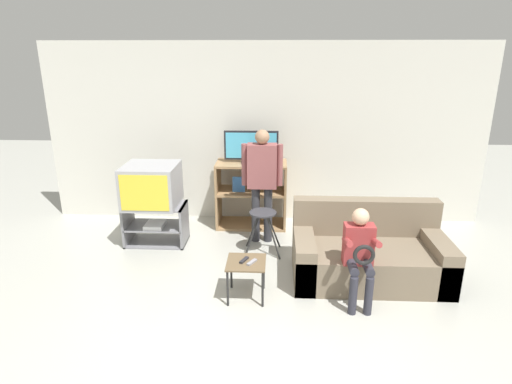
# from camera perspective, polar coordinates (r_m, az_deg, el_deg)

# --- Properties ---
(ground_plane) EXTENTS (18.00, 18.00, 0.00)m
(ground_plane) POSITION_cam_1_polar(r_m,az_deg,el_deg) (3.82, -0.53, -21.74)
(ground_plane) COLOR #ADADA3
(wall_back) EXTENTS (6.40, 0.06, 2.60)m
(wall_back) POSITION_cam_1_polar(r_m,az_deg,el_deg) (6.30, 1.16, 7.70)
(wall_back) COLOR silver
(wall_back) RESTS_ON ground_plane
(tv_stand) EXTENTS (0.79, 0.46, 0.54)m
(tv_stand) POSITION_cam_1_polar(r_m,az_deg,el_deg) (5.85, -13.18, -4.20)
(tv_stand) COLOR slate
(tv_stand) RESTS_ON ground_plane
(television_main) EXTENTS (0.68, 0.66, 0.54)m
(television_main) POSITION_cam_1_polar(r_m,az_deg,el_deg) (5.68, -13.77, 0.88)
(television_main) COLOR #9E9EA3
(television_main) RESTS_ON tv_stand
(media_shelf) EXTENTS (1.00, 0.51, 0.96)m
(media_shelf) POSITION_cam_1_polar(r_m,az_deg,el_deg) (6.20, -0.62, -0.23)
(media_shelf) COLOR #9E7A51
(media_shelf) RESTS_ON ground_plane
(television_flat) EXTENTS (0.76, 0.20, 0.45)m
(television_flat) POSITION_cam_1_polar(r_m,az_deg,el_deg) (6.03, -0.65, 5.95)
(television_flat) COLOR black
(television_flat) RESTS_ON media_shelf
(folding_stool) EXTENTS (0.46, 0.38, 0.56)m
(folding_stool) POSITION_cam_1_polar(r_m,az_deg,el_deg) (5.35, 0.93, -3.70)
(folding_stool) COLOR black
(folding_stool) RESTS_ON ground_plane
(snack_table) EXTENTS (0.40, 0.40, 0.41)m
(snack_table) POSITION_cam_1_polar(r_m,az_deg,el_deg) (4.45, -1.31, -9.92)
(snack_table) COLOR brown
(snack_table) RESTS_ON ground_plane
(remote_control_black) EXTENTS (0.09, 0.15, 0.02)m
(remote_control_black) POSITION_cam_1_polar(r_m,az_deg,el_deg) (4.44, -1.60, -9.05)
(remote_control_black) COLOR #232328
(remote_control_black) RESTS_ON snack_table
(remote_control_white) EXTENTS (0.10, 0.14, 0.02)m
(remote_control_white) POSITION_cam_1_polar(r_m,az_deg,el_deg) (4.39, -0.56, -9.34)
(remote_control_white) COLOR gray
(remote_control_white) RESTS_ON snack_table
(couch) EXTENTS (1.68, 0.92, 0.83)m
(couch) POSITION_cam_1_polar(r_m,az_deg,el_deg) (5.04, 14.74, -8.04)
(couch) COLOR #756651
(couch) RESTS_ON ground_plane
(person_standing_adult) EXTENTS (0.53, 0.20, 1.52)m
(person_standing_adult) POSITION_cam_1_polar(r_m,az_deg,el_deg) (5.54, 0.81, 2.17)
(person_standing_adult) COLOR #2D2D33
(person_standing_adult) RESTS_ON ground_plane
(person_seated_child) EXTENTS (0.33, 0.43, 0.99)m
(person_seated_child) POSITION_cam_1_polar(r_m,az_deg,el_deg) (4.40, 13.64, -7.55)
(person_seated_child) COLOR #2D2D38
(person_seated_child) RESTS_ON ground_plane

